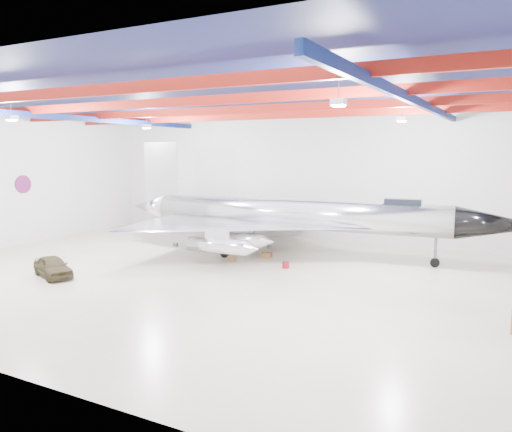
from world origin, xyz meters
The scene contains 14 objects.
floor centered at (0.00, 0.00, 0.00)m, with size 40.00×40.00×0.00m, color #BFB298.
wall_back centered at (0.00, 15.00, 5.50)m, with size 40.00×40.00×0.00m, color silver.
wall_left centered at (-20.00, 0.00, 5.50)m, with size 30.00×30.00×0.00m, color silver.
ceiling centered at (0.00, 0.00, 11.00)m, with size 40.00×40.00×0.00m, color #0A0F38.
ceiling_structure centered at (0.00, 0.00, 10.32)m, with size 39.50×29.50×1.08m.
wall_roundel centered at (-19.94, 2.00, 5.00)m, with size 1.50×1.50×0.10m, color #B21414.
jet_aircraft centered at (1.93, 8.15, 2.77)m, with size 31.02×19.18×8.46m.
jeep centered at (-8.63, -4.78, 0.65)m, with size 1.53×3.79×1.29m, color #3E371F.
toolbox_red centered at (0.55, 6.74, 0.16)m, with size 0.46×0.37×0.32m, color maroon.
parts_bin centered at (0.57, 6.20, 0.20)m, with size 0.57×0.46×0.40m, color olive.
crate_small centered at (-8.09, 6.93, 0.13)m, with size 0.36×0.29×0.25m, color #59595B.
tool_chest centered at (3.16, 4.08, 0.21)m, with size 0.47×0.47×0.42m, color maroon.
oil_barrel centered at (-1.13, 4.30, 0.19)m, with size 0.53×0.43×0.37m, color olive.
spares_box centered at (-0.79, 9.65, 0.18)m, with size 0.39×0.39×0.35m, color #59595B.
Camera 1 is at (16.62, -25.55, 7.76)m, focal length 35.00 mm.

